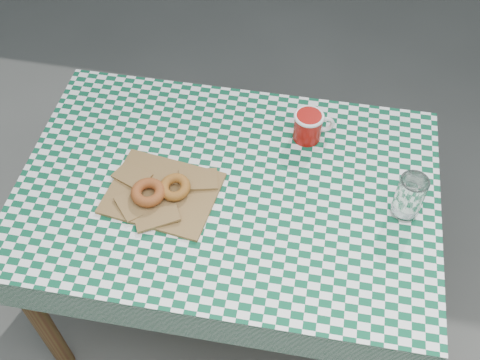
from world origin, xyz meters
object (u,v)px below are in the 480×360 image
(table, at_px, (229,252))
(paper_bag, at_px, (162,192))
(drinking_glass, at_px, (409,197))
(coffee_mug, at_px, (308,126))

(table, relative_size, paper_bag, 3.93)
(paper_bag, relative_size, drinking_glass, 2.18)
(table, distance_m, coffee_mug, 0.54)
(table, height_order, paper_bag, paper_bag)
(paper_bag, xyz_separation_m, coffee_mug, (0.39, 0.31, 0.04))
(table, height_order, drinking_glass, drinking_glass)
(paper_bag, bearing_deg, drinking_glass, 5.89)
(coffee_mug, bearing_deg, paper_bag, -160.97)
(paper_bag, height_order, coffee_mug, coffee_mug)
(drinking_glass, bearing_deg, table, -179.08)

